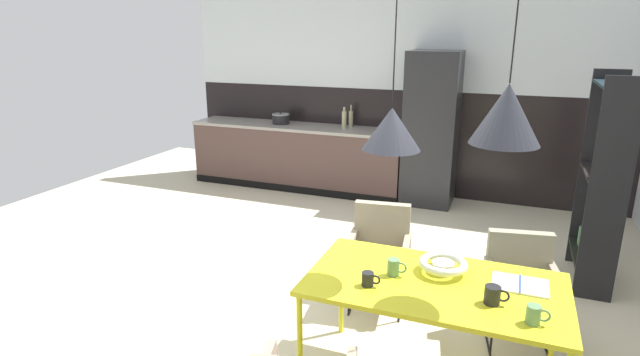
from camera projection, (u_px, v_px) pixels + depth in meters
ground_plane at (297, 310)px, 4.10m from camera, size 9.17×9.17×0.00m
back_wall_splashback_dark at (398, 141)px, 6.99m from camera, size 6.12×0.12×1.42m
back_wall_panel_upper at (402, 35)px, 6.59m from camera, size 6.12×0.12×1.42m
kitchen_counter at (297, 156)px, 7.23m from camera, size 3.11×0.63×0.91m
refrigerator_column at (431, 129)px, 6.42m from camera, size 0.64×0.60×1.96m
dining_table at (434, 289)px, 3.02m from camera, size 1.52×0.84×0.75m
armchair_by_stool at (380, 243)px, 4.09m from camera, size 0.54×0.53×0.83m
armchair_far_side at (521, 275)px, 3.61m from camera, size 0.56×0.55×0.79m
fruit_bowl at (443, 265)px, 3.11m from camera, size 0.30×0.30×0.08m
open_book at (520, 285)px, 2.96m from camera, size 0.32×0.24×0.02m
mug_dark_espresso at (493, 295)px, 2.75m from camera, size 0.14×0.09×0.10m
mug_short_terracotta at (534, 315)px, 2.56m from camera, size 0.12×0.07×0.10m
mug_white_ceramic at (394, 267)px, 3.07m from camera, size 0.12×0.07×0.11m
mug_glass_clear at (368, 279)px, 2.95m from camera, size 0.11×0.07×0.08m
cooking_pot at (281, 119)px, 7.19m from camera, size 0.25×0.25×0.17m
bottle_oil_tall at (344, 119)px, 6.83m from camera, size 0.06×0.06×0.29m
bottle_wine_green at (351, 118)px, 6.98m from camera, size 0.06×0.06×0.30m
open_shelf_unit at (602, 182)px, 4.34m from camera, size 0.30×0.78×1.87m
pendant_lamp_over_table_near at (392, 129)px, 2.86m from camera, size 0.34×0.34×1.27m
pendant_lamp_over_table_far at (506, 114)px, 2.56m from camera, size 0.36×0.36×1.17m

